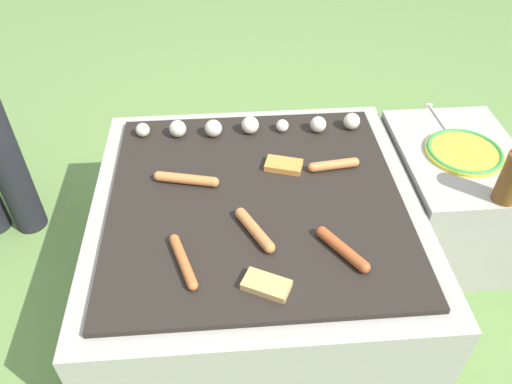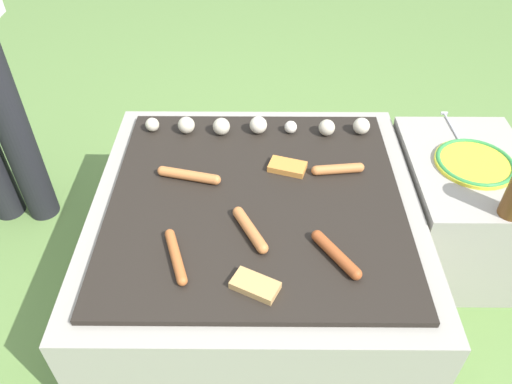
{
  "view_description": "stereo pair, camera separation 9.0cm",
  "coord_description": "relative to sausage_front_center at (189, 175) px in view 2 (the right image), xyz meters",
  "views": [
    {
      "loc": [
        -0.08,
        -1.07,
        1.38
      ],
      "look_at": [
        0.0,
        0.0,
        0.41
      ],
      "focal_mm": 35.0,
      "sensor_mm": 36.0,
      "label": 1
    },
    {
      "loc": [
        0.01,
        -1.07,
        1.38
      ],
      "look_at": [
        0.0,
        0.0,
        0.41
      ],
      "focal_mm": 35.0,
      "sensor_mm": 36.0,
      "label": 2
    }
  ],
  "objects": [
    {
      "name": "ground_plane",
      "position": [
        0.2,
        -0.08,
        -0.41
      ],
      "size": [
        14.0,
        14.0,
        0.0
      ],
      "primitive_type": "plane",
      "color": "#608442"
    },
    {
      "name": "plate_colorful",
      "position": [
        0.89,
        0.08,
        -0.01
      ],
      "size": [
        0.25,
        0.25,
        0.02
      ],
      "color": "yellow",
      "rests_on": "side_ledge"
    },
    {
      "name": "sausage_back_center",
      "position": [
        0.19,
        -0.23,
        0.0
      ],
      "size": [
        0.1,
        0.16,
        0.03
      ],
      "color": "#C6753D",
      "rests_on": "grill"
    },
    {
      "name": "bread_slice_center",
      "position": [
        0.21,
        -0.41,
        -0.01
      ],
      "size": [
        0.13,
        0.11,
        0.02
      ],
      "color": "tan",
      "rests_on": "grill"
    },
    {
      "name": "sausage_back_left",
      "position": [
        0.45,
        0.03,
        -0.0
      ],
      "size": [
        0.16,
        0.05,
        0.03
      ],
      "color": "#C6753D",
      "rests_on": "grill"
    },
    {
      "name": "side_ledge",
      "position": [
        0.89,
        0.08,
        -0.21
      ],
      "size": [
        0.39,
        0.53,
        0.39
      ],
      "color": "#9E998E",
      "rests_on": "ground_plane"
    },
    {
      "name": "grill",
      "position": [
        0.2,
        -0.08,
        -0.21
      ],
      "size": [
        0.96,
        0.96,
        0.39
      ],
      "color": "#9E998E",
      "rests_on": "ground_plane"
    },
    {
      "name": "fork_utensil",
      "position": [
        0.88,
        0.28,
        -0.01
      ],
      "size": [
        0.02,
        0.2,
        0.01
      ],
      "color": "silver",
      "rests_on": "side_ledge"
    },
    {
      "name": "sausage_mid_left",
      "position": [
        0.41,
        -0.31,
        0.0
      ],
      "size": [
        0.12,
        0.16,
        0.03
      ],
      "color": "#A34C23",
      "rests_on": "grill"
    },
    {
      "name": "sausage_back_right",
      "position": [
        0.0,
        -0.32,
        -0.0
      ],
      "size": [
        0.08,
        0.18,
        0.03
      ],
      "color": "#B7602D",
      "rests_on": "grill"
    },
    {
      "name": "mushroom_row",
      "position": [
        0.21,
        0.25,
        0.01
      ],
      "size": [
        0.76,
        0.07,
        0.06
      ],
      "color": "beige",
      "rests_on": "grill"
    },
    {
      "name": "bread_slice_right",
      "position": [
        0.3,
        0.05,
        -0.01
      ],
      "size": [
        0.13,
        0.1,
        0.02
      ],
      "color": "#D18438",
      "rests_on": "grill"
    },
    {
      "name": "sausage_front_center",
      "position": [
        0.0,
        0.0,
        0.0
      ],
      "size": [
        0.2,
        0.07,
        0.03
      ],
      "color": "#C6753D",
      "rests_on": "grill"
    }
  ]
}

